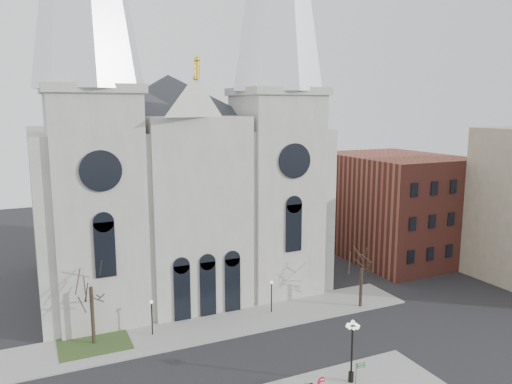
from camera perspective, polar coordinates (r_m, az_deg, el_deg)
name	(u,v)px	position (r m, az deg, el deg)	size (l,w,h in m)	color
ground	(268,384)	(39.88, 1.41, -21.11)	(160.00, 160.00, 0.00)	black
sidewalk_far	(217,325)	(48.83, -4.49, -14.95)	(40.00, 6.00, 0.14)	gray
grass_patch	(94,344)	(47.49, -18.01, -16.15)	(6.00, 5.00, 0.18)	#2C3F1B
cathedral	(177,125)	(55.69, -9.03, 7.61)	(33.00, 26.66, 54.00)	#9B9991
bg_building_brick	(394,206)	(70.69, 15.55, -1.57)	(14.00, 18.00, 14.00)	brown
tree_left	(91,283)	(45.40, -18.38, -9.89)	(3.20, 3.20, 7.50)	black
tree_right	(362,266)	(52.36, 11.99, -8.25)	(3.20, 3.20, 6.00)	black
ped_lamp_left	(152,312)	(46.83, -11.84, -13.24)	(0.32, 0.32, 3.26)	black
ped_lamp_right	(272,291)	(50.57, 1.78, -11.25)	(0.32, 0.32, 3.26)	black
stop_sign	(321,384)	(36.76, 7.41, -20.93)	(0.80, 0.20, 2.24)	slate
globe_lamp	(352,343)	(39.11, 10.93, -16.61)	(1.38, 1.38, 4.89)	black
street_name_sign	(357,375)	(38.70, 11.47, -19.79)	(0.74, 0.14, 2.31)	slate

